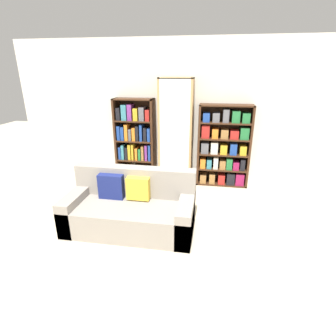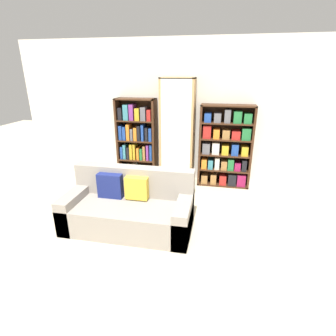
{
  "view_description": "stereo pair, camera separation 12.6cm",
  "coord_description": "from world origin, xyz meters",
  "px_view_note": "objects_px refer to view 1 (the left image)",
  "views": [
    {
      "loc": [
        0.71,
        -2.5,
        2.12
      ],
      "look_at": [
        0.04,
        1.49,
        0.61
      ],
      "focal_mm": 28.0,
      "sensor_mm": 36.0,
      "label": 1
    },
    {
      "loc": [
        0.83,
        -2.47,
        2.12
      ],
      "look_at": [
        0.04,
        1.49,
        0.61
      ],
      "focal_mm": 28.0,
      "sensor_mm": 36.0,
      "label": 2
    }
  ],
  "objects_px": {
    "couch": "(131,209)",
    "wine_bottle": "(192,185)",
    "bookshelf_left": "(135,142)",
    "display_cabinet": "(176,133)",
    "bookshelf_right": "(224,148)"
  },
  "relations": [
    {
      "from": "bookshelf_right",
      "to": "wine_bottle",
      "type": "height_order",
      "value": "bookshelf_right"
    },
    {
      "from": "display_cabinet",
      "to": "couch",
      "type": "bearing_deg",
      "value": -102.62
    },
    {
      "from": "bookshelf_left",
      "to": "wine_bottle",
      "type": "xyz_separation_m",
      "value": [
        1.19,
        -0.51,
        -0.64
      ]
    },
    {
      "from": "wine_bottle",
      "to": "bookshelf_left",
      "type": "bearing_deg",
      "value": 156.72
    },
    {
      "from": "bookshelf_right",
      "to": "wine_bottle",
      "type": "distance_m",
      "value": 0.96
    },
    {
      "from": "couch",
      "to": "bookshelf_left",
      "type": "distance_m",
      "value": 1.9
    },
    {
      "from": "display_cabinet",
      "to": "wine_bottle",
      "type": "xyz_separation_m",
      "value": [
        0.37,
        -0.5,
        -0.85
      ]
    },
    {
      "from": "display_cabinet",
      "to": "bookshelf_right",
      "type": "distance_m",
      "value": 0.96
    },
    {
      "from": "bookshelf_left",
      "to": "wine_bottle",
      "type": "bearing_deg",
      "value": -23.28
    },
    {
      "from": "couch",
      "to": "bookshelf_right",
      "type": "height_order",
      "value": "bookshelf_right"
    },
    {
      "from": "bookshelf_left",
      "to": "wine_bottle",
      "type": "height_order",
      "value": "bookshelf_left"
    },
    {
      "from": "display_cabinet",
      "to": "bookshelf_left",
      "type": "bearing_deg",
      "value": 178.91
    },
    {
      "from": "bookshelf_left",
      "to": "display_cabinet",
      "type": "height_order",
      "value": "display_cabinet"
    },
    {
      "from": "couch",
      "to": "wine_bottle",
      "type": "bearing_deg",
      "value": 58.73
    },
    {
      "from": "couch",
      "to": "wine_bottle",
      "type": "relative_size",
      "value": 4.84
    }
  ]
}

